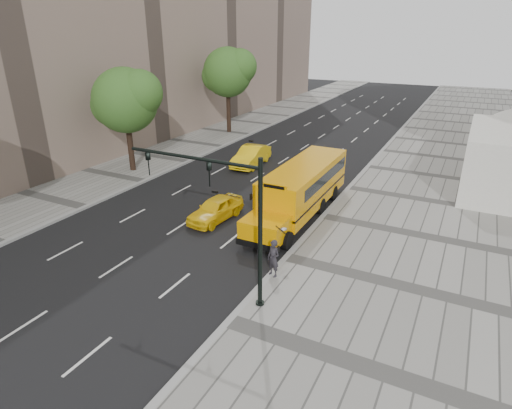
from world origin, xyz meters
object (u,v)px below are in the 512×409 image
at_px(taxi_near, 216,209).
at_px(pedestrian, 273,258).
at_px(tree_c, 228,72).
at_px(taxi_far, 251,156).
at_px(tree_b, 126,100).
at_px(traffic_signal, 228,210).
at_px(school_bus, 303,185).

height_order(taxi_near, pedestrian, pedestrian).
distance_m(tree_c, taxi_far, 13.28).
distance_m(tree_b, pedestrian, 19.47).
bearing_deg(tree_c, pedestrian, -55.68).
bearing_deg(traffic_signal, pedestrian, 66.86).
height_order(school_bus, taxi_far, school_bus).
relative_size(tree_b, pedestrian, 4.52).
bearing_deg(taxi_near, tree_c, 123.99).
bearing_deg(taxi_near, taxi_far, 112.45).
relative_size(taxi_near, taxi_far, 0.84).
bearing_deg(tree_c, taxi_far, -51.08).
xyz_separation_m(tree_c, taxi_far, (7.56, -9.37, -5.60)).
distance_m(school_bus, taxi_far, 10.30).
height_order(school_bus, taxi_near, school_bus).
bearing_deg(taxi_near, pedestrian, -30.86).
bearing_deg(traffic_signal, tree_c, 120.49).
relative_size(tree_c, school_bus, 0.77).
bearing_deg(taxi_far, school_bus, -48.29).
distance_m(taxi_near, pedestrian, 7.22).
bearing_deg(tree_b, taxi_near, -24.27).
bearing_deg(pedestrian, taxi_far, 140.94).
bearing_deg(taxi_near, tree_b, 161.38).
height_order(tree_c, taxi_far, tree_c).
height_order(tree_b, traffic_signal, tree_b).
distance_m(tree_c, taxi_near, 23.38).
bearing_deg(pedestrian, tree_b, 170.90).
bearing_deg(taxi_far, tree_b, -146.81).
distance_m(school_bus, taxi_near, 5.48).
distance_m(taxi_near, traffic_signal, 8.81).
relative_size(school_bus, traffic_signal, 1.81).
distance_m(tree_c, pedestrian, 29.84).
bearing_deg(pedestrian, taxi_near, 163.29).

